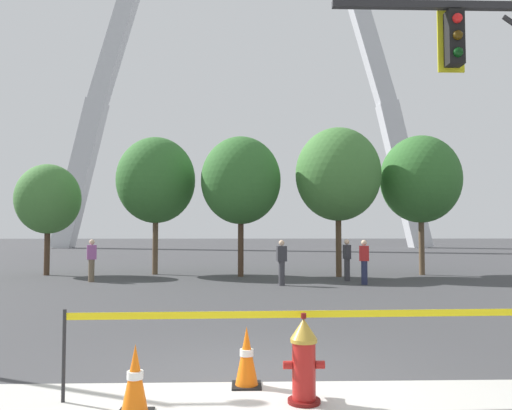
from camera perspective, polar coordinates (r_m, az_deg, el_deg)
The scene contains 15 objects.
ground_plane at distance 6.56m, azimuth -0.12°, elevation -19.89°, with size 240.00×240.00×0.00m, color #3D3D3F.
fire_hydrant at distance 5.76m, azimuth 5.53°, elevation -17.43°, with size 0.46×0.48×0.99m.
caution_tape_barrier at distance 5.94m, azimuth 9.40°, elevation -14.47°, with size 6.21×0.21×1.03m.
traffic_cone_by_hydrant at distance 6.33m, azimuth -1.09°, elevation -17.15°, with size 0.36×0.36×0.73m.
traffic_cone_mid_sidewalk at distance 5.56m, azimuth -13.79°, elevation -19.07°, with size 0.36×0.36×0.73m.
monument_arch at distance 60.04m, azimuth -1.45°, elevation 16.69°, with size 43.15×2.20×51.12m.
tree_far_left at distance 23.31m, azimuth -22.86°, elevation 0.63°, with size 2.76×2.76×4.82m.
tree_left_mid at distance 22.41m, azimuth -11.47°, elevation 2.81°, with size 3.47×3.47×6.08m.
tree_center_left at distance 20.93m, azimuth -1.76°, elevation 2.84°, with size 3.38×3.38×5.91m.
tree_center_right at distance 21.21m, azimuth 9.44°, elevation 3.50°, with size 3.59×3.59×6.29m.
tree_right_mid at distance 22.93m, azimuth 18.44°, elevation 2.83°, with size 3.49×3.49×6.11m.
pedestrian_walking_left at distance 19.66m, azimuth -18.44°, elevation -6.04°, with size 0.39×0.30×1.59m.
pedestrian_standing_center at distance 17.46m, azimuth 2.98°, elevation -6.59°, with size 0.37×0.26×1.59m.
pedestrian_walking_right at distance 18.14m, azimuth 12.38°, elevation -6.39°, with size 0.38×0.28×1.59m.
pedestrian_near_trees at distance 19.29m, azimuth 10.45°, elevation -6.21°, with size 0.27×0.38×1.59m.
Camera 1 is at (-0.17, -6.28, 1.90)m, focal length 34.67 mm.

